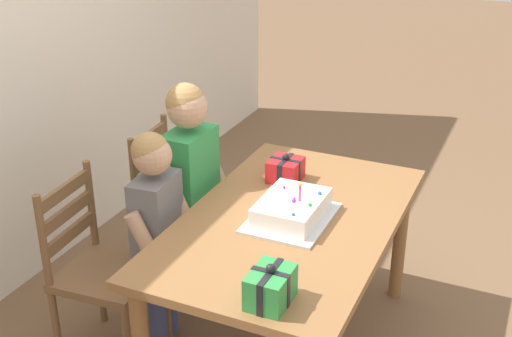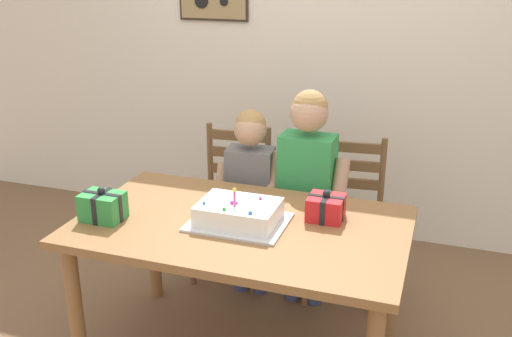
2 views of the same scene
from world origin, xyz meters
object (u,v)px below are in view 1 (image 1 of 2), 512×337
at_px(gift_box_beside_cake, 285,170).
at_px(dining_table, 289,236).
at_px(birthday_cake, 291,209).
at_px(gift_box_red_large, 270,287).
at_px(child_older, 191,177).
at_px(child_younger, 157,220).
at_px(chair_left, 100,269).
at_px(chair_right, 177,205).

bearing_deg(gift_box_beside_cake, dining_table, -154.94).
bearing_deg(dining_table, birthday_cake, -126.85).
xyz_separation_m(dining_table, gift_box_beside_cake, (0.36, 0.17, 0.15)).
relative_size(birthday_cake, gift_box_red_large, 2.26).
height_order(dining_table, gift_box_red_large, gift_box_red_large).
height_order(birthday_cake, gift_box_red_large, birthday_cake).
height_order(birthday_cake, child_older, child_older).
distance_m(child_older, child_younger, 0.34).
bearing_deg(child_younger, chair_left, 132.66).
relative_size(gift_box_red_large, chair_left, 0.21).
bearing_deg(child_younger, chair_right, 21.91).
bearing_deg(gift_box_red_large, chair_left, 74.89).
height_order(gift_box_beside_cake, child_older, child_older).
distance_m(gift_box_red_large, child_younger, 0.91).
bearing_deg(gift_box_red_large, child_younger, 59.51).
bearing_deg(chair_left, gift_box_red_large, -105.11).
bearing_deg(chair_left, child_younger, -47.34).
bearing_deg(chair_right, gift_box_red_large, -134.68).
height_order(child_older, child_younger, child_older).
distance_m(chair_left, child_older, 0.63).
distance_m(birthday_cake, gift_box_beside_cake, 0.41).
xyz_separation_m(chair_right, child_older, (-0.19, -0.21, 0.29)).
bearing_deg(birthday_cake, dining_table, 53.15).
bearing_deg(gift_box_beside_cake, chair_right, 90.94).
distance_m(chair_right, child_younger, 0.59).
xyz_separation_m(dining_table, birthday_cake, (-0.01, -0.01, 0.14)).
height_order(gift_box_beside_cake, child_younger, child_younger).
relative_size(chair_left, chair_right, 1.00).
relative_size(dining_table, gift_box_red_large, 7.80).
bearing_deg(dining_table, gift_box_red_large, -164.60).
height_order(chair_right, child_younger, child_younger).
height_order(dining_table, chair_left, chair_left).
height_order(dining_table, birthday_cake, birthday_cake).
distance_m(dining_table, chair_left, 0.90).
relative_size(dining_table, chair_left, 1.65).
relative_size(birthday_cake, chair_left, 0.48).
relative_size(birthday_cake, child_younger, 0.39).
distance_m(dining_table, child_younger, 0.62).
bearing_deg(child_older, chair_left, 158.19).
relative_size(gift_box_red_large, child_older, 0.16).
relative_size(gift_box_red_large, gift_box_beside_cake, 1.15).
distance_m(gift_box_red_large, chair_left, 1.07).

